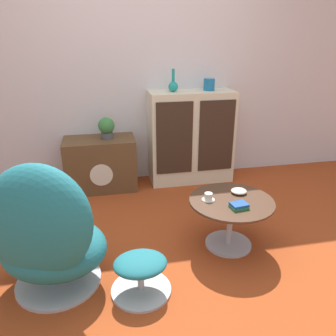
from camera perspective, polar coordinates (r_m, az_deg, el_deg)
name	(u,v)px	position (r m, az deg, el deg)	size (l,w,h in m)	color
ground_plane	(172,259)	(2.58, 0.74, -15.53)	(12.00, 12.00, 0.00)	#9E3D19
wall_back	(139,64)	(3.70, -5.04, 17.60)	(6.40, 0.06, 2.60)	silver
sideboard	(191,137)	(3.73, 4.01, 5.38)	(0.94, 0.38, 1.03)	beige
tv_console	(101,164)	(3.65, -11.64, 0.73)	(0.75, 0.44, 0.56)	brown
egg_chair	(46,236)	(2.22, -20.41, -11.07)	(0.89, 0.86, 0.93)	#B7B7BC
ottoman	(141,271)	(2.22, -4.81, -17.38)	(0.40, 0.40, 0.26)	#B7B7BC
coffee_table	(231,213)	(2.62, 10.84, -7.77)	(0.65, 0.65, 0.40)	#B7B7BC
vase_leftmost	(173,86)	(3.56, 0.91, 14.16)	(0.10, 0.10, 0.23)	teal
vase_inner_left	(209,85)	(3.67, 7.18, 14.23)	(0.12, 0.12, 0.13)	#196699
potted_plant	(106,127)	(3.53, -10.67, 6.99)	(0.17, 0.17, 0.23)	#4C4C51
teacup	(208,197)	(2.53, 7.05, -5.08)	(0.10, 0.10, 0.06)	silver
book_stack	(239,206)	(2.45, 12.26, -6.46)	(0.14, 0.11, 0.04)	#237038
bowl	(239,191)	(2.68, 12.23, -3.94)	(0.13, 0.13, 0.04)	beige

